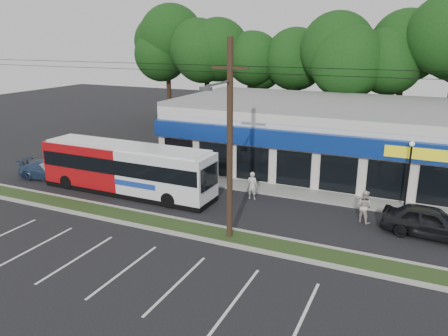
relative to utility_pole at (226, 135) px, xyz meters
name	(u,v)px	position (x,y,z in m)	size (l,w,h in m)	color
ground	(170,235)	(-2.83, -0.93, -5.41)	(120.00, 120.00, 0.00)	black
grass_strip	(179,227)	(-2.83, 0.07, -5.35)	(40.00, 1.60, 0.12)	#233817
curb_south	(171,233)	(-2.83, -0.78, -5.34)	(40.00, 0.25, 0.14)	#9E9E93
curb_north	(187,221)	(-2.83, 0.92, -5.34)	(40.00, 0.25, 0.14)	#9E9E93
sidewalk	(306,194)	(2.17, 8.07, -5.36)	(32.00, 2.20, 0.10)	#9E9E93
strip_mall	(337,136)	(2.67, 14.99, -2.76)	(25.00, 12.55, 5.30)	beige
utility_pole	(226,135)	(0.00, 0.00, 0.00)	(50.00, 2.77, 10.00)	black
lamp_post	(409,168)	(8.17, 7.87, -2.74)	(0.30, 0.30, 4.25)	black
tree_line	(346,55)	(1.17, 25.07, 3.00)	(46.76, 6.76, 11.83)	black
metrobus	(127,168)	(-8.78, 3.57, -3.67)	(12.26, 2.72, 3.29)	#AA0D11
car_dark	(430,222)	(9.54, 4.57, -4.60)	(1.92, 4.77, 1.62)	black
car_silver	(63,172)	(-14.44, 3.52, -4.68)	(1.56, 4.46, 1.47)	#A9AAB1
car_blue	(49,170)	(-15.83, 3.65, -4.74)	(1.88, 4.62, 1.34)	navy
pedestrian_a	(252,185)	(-0.83, 5.90, -4.50)	(0.66, 0.44, 1.82)	beige
pedestrian_b	(364,206)	(6.17, 5.07, -4.48)	(0.91, 0.71, 1.87)	beige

